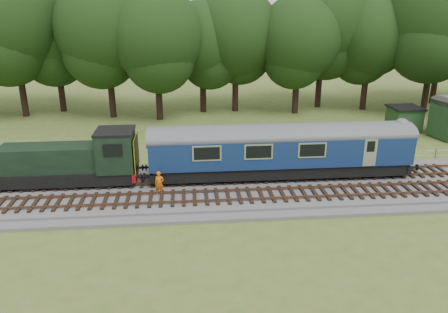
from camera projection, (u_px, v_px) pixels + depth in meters
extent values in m
plane|color=#456023|center=(215.00, 192.00, 29.30)|extent=(120.00, 120.00, 0.00)
cube|color=#4C4C4F|center=(215.00, 189.00, 29.24)|extent=(70.00, 7.00, 0.35)
cube|color=brown|center=(215.00, 181.00, 29.77)|extent=(66.50, 0.07, 0.14)
cube|color=brown|center=(213.00, 173.00, 31.12)|extent=(66.50, 0.07, 0.14)
cube|color=brown|center=(218.00, 200.00, 26.96)|extent=(66.50, 0.07, 0.14)
cube|color=brown|center=(216.00, 190.00, 28.30)|extent=(66.50, 0.07, 0.14)
cube|color=black|center=(280.00, 167.00, 30.65)|extent=(17.46, 2.52, 0.85)
cube|color=navy|center=(281.00, 148.00, 30.17)|extent=(18.00, 2.80, 2.05)
cube|color=yellow|center=(405.00, 150.00, 31.06)|extent=(0.06, 2.74, 1.30)
cube|color=black|center=(362.00, 167.00, 31.22)|extent=(2.60, 2.00, 0.55)
cube|color=black|center=(195.00, 173.00, 30.21)|extent=(2.60, 2.00, 0.55)
cube|color=black|center=(70.00, 175.00, 29.44)|extent=(8.73, 2.39, 0.85)
cube|color=black|center=(49.00, 158.00, 28.92)|extent=(6.30, 2.08, 1.70)
cube|color=black|center=(116.00, 151.00, 29.16)|extent=(2.40, 2.55, 2.60)
cube|color=#990B0E|center=(136.00, 172.00, 29.80)|extent=(0.25, 2.60, 0.55)
cube|color=yellow|center=(136.00, 153.00, 29.34)|extent=(0.06, 2.55, 2.30)
imported|color=#DE5F0B|center=(159.00, 183.00, 27.73)|extent=(0.59, 0.40, 1.60)
cube|color=#193719|center=(404.00, 119.00, 42.87)|extent=(2.69, 2.69, 2.21)
cube|color=black|center=(406.00, 108.00, 42.47)|extent=(2.96, 2.96, 0.18)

